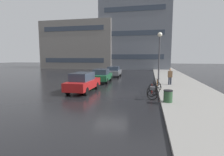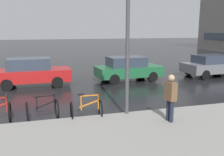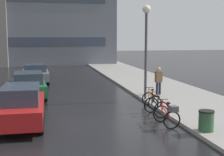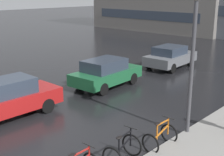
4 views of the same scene
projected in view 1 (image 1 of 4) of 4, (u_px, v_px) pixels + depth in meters
The scene contains 13 objects.
ground_plane at pixel (112, 94), 13.76m from camera, with size 140.00×140.00×0.00m, color black.
sidewalk_kerb at pixel (175, 80), 22.20m from camera, with size 4.80×60.00×0.14m, color gray.
bicycle_nearest at pixel (152, 92), 12.24m from camera, with size 0.75×1.39×0.99m.
bicycle_second at pixel (154, 89), 13.96m from camera, with size 0.86×1.17×1.02m.
bicycle_third at pixel (157, 86), 15.39m from camera, with size 0.71×1.13×0.98m.
car_red at pixel (83, 82), 14.64m from camera, with size 1.75×4.27×1.63m.
car_green at pixel (102, 75), 20.29m from camera, with size 2.14×4.22×1.54m.
car_grey at pixel (114, 71), 26.17m from camera, with size 2.12×4.10×1.49m.
pedestrian at pixel (170, 76), 17.61m from camera, with size 0.43×0.30×1.77m.
streetlamp at pixel (159, 49), 16.43m from camera, with size 0.44×0.44×5.22m.
trash_bin at pixel (168, 97), 10.82m from camera, with size 0.56×0.56×0.89m.
building_facade_main at pixel (135, 36), 44.26m from camera, with size 16.51×10.51×16.55m.
building_facade_side at pixel (81, 46), 46.29m from camera, with size 18.39×9.37×11.76m.
Camera 1 is at (2.86, -13.20, 2.93)m, focal length 28.00 mm.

